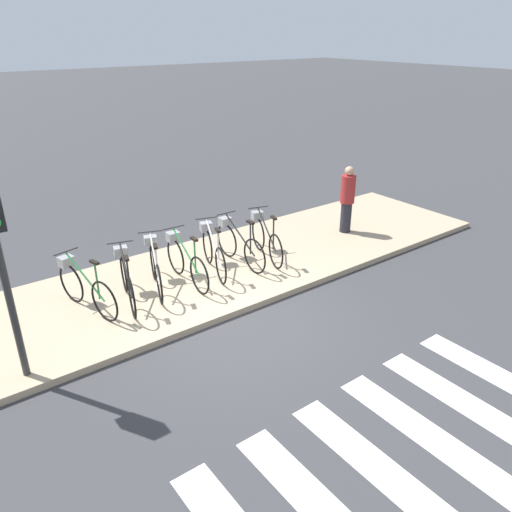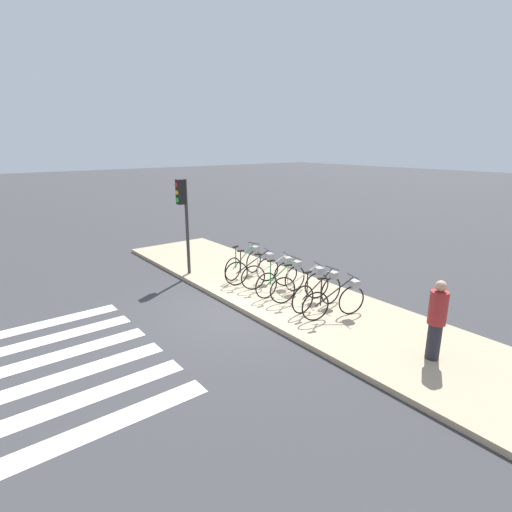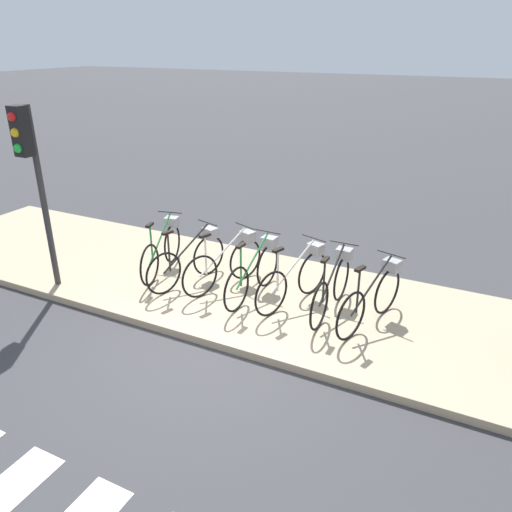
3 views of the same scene
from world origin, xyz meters
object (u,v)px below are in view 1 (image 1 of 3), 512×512
parked_bicycle_1 (126,278)px  parked_bicycle_3 (185,260)px  parked_bicycle_4 (213,249)px  parked_bicycle_2 (155,266)px  parked_bicycle_6 (265,237)px  parked_bicycle_0 (84,286)px  parked_bicycle_5 (238,242)px  pedestrian (347,198)px

parked_bicycle_1 → parked_bicycle_3: (1.22, 0.06, 0.00)m
parked_bicycle_4 → parked_bicycle_3: bearing=-173.0°
parked_bicycle_2 → parked_bicycle_4: size_ratio=0.99×
parked_bicycle_6 → parked_bicycle_0: bearing=178.2°
parked_bicycle_2 → parked_bicycle_5: same height
parked_bicycle_0 → parked_bicycle_1: 0.73m
parked_bicycle_3 → parked_bicycle_5: bearing=3.4°
parked_bicycle_5 → pedestrian: 3.12m
parked_bicycle_0 → parked_bicycle_4: (2.61, -0.02, 0.00)m
parked_bicycle_4 → pedestrian: size_ratio=1.04×
parked_bicycle_6 → pedestrian: pedestrian is taller
parked_bicycle_0 → parked_bicycle_5: same height
parked_bicycle_2 → parked_bicycle_6: bearing=-2.5°
parked_bicycle_1 → parked_bicycle_5: 2.52m
parked_bicycle_1 → parked_bicycle_5: bearing=3.1°
parked_bicycle_1 → pedestrian: pedestrian is taller
pedestrian → parked_bicycle_2: bearing=178.7°
parked_bicycle_5 → pedestrian: bearing=-1.8°
parked_bicycle_6 → parked_bicycle_5: bearing=172.0°
parked_bicycle_0 → parked_bicycle_2: bearing=-0.6°
parked_bicycle_2 → pedestrian: pedestrian is taller
parked_bicycle_4 → parked_bicycle_5: same height
parked_bicycle_2 → parked_bicycle_1: bearing=-166.4°
parked_bicycle_4 → parked_bicycle_0: bearing=179.5°
parked_bicycle_2 → parked_bicycle_6: (2.52, -0.11, 0.00)m
parked_bicycle_0 → parked_bicycle_6: (3.87, -0.12, 0.00)m
parked_bicycle_0 → parked_bicycle_1: same height
parked_bicycle_3 → parked_bicycle_0: bearing=176.8°
parked_bicycle_1 → pedestrian: (5.61, 0.04, 0.38)m
parked_bicycle_0 → parked_bicycle_3: same height
parked_bicycle_5 → parked_bicycle_1: bearing=-176.9°
parked_bicycle_0 → pedestrian: bearing=-1.2°
parked_bicycle_0 → pedestrian: size_ratio=1.06×
parked_bicycle_4 → parked_bicycle_5: 0.61m
parked_bicycle_1 → parked_bicycle_5: size_ratio=0.97×
parked_bicycle_5 → parked_bicycle_3: bearing=-176.6°
parked_bicycle_3 → parked_bicycle_5: size_ratio=1.00×
parked_bicycle_1 → parked_bicycle_6: (3.16, 0.04, 0.00)m
parked_bicycle_0 → parked_bicycle_6: bearing=-1.8°
parked_bicycle_2 → parked_bicycle_4: same height
parked_bicycle_0 → parked_bicycle_5: (3.22, -0.03, 0.00)m
parked_bicycle_2 → parked_bicycle_5: bearing=-0.5°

